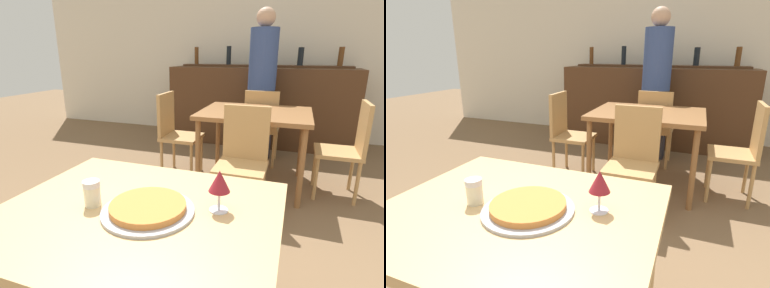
{
  "view_description": "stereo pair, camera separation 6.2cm",
  "coord_description": "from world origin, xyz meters",
  "views": [
    {
      "loc": [
        0.52,
        -0.87,
        1.32
      ],
      "look_at": [
        0.02,
        0.55,
        0.86
      ],
      "focal_mm": 28.0,
      "sensor_mm": 36.0,
      "label": 1
    },
    {
      "loc": [
        0.58,
        -0.84,
        1.32
      ],
      "look_at": [
        0.02,
        0.55,
        0.86
      ],
      "focal_mm": 28.0,
      "sensor_mm": 36.0,
      "label": 2
    }
  ],
  "objects": [
    {
      "name": "wall_back",
      "position": [
        0.0,
        4.08,
        1.4
      ],
      "size": [
        8.0,
        0.05,
        2.8
      ],
      "color": "silver",
      "rests_on": "ground_plane"
    },
    {
      "name": "dining_table_near",
      "position": [
        0.0,
        0.0,
        0.67
      ],
      "size": [
        1.04,
        0.85,
        0.76
      ],
      "color": "tan",
      "rests_on": "ground_plane"
    },
    {
      "name": "dining_table_far",
      "position": [
        0.15,
        2.06,
        0.68
      ],
      "size": [
        1.05,
        0.87,
        0.77
      ],
      "color": "brown",
      "rests_on": "ground_plane"
    },
    {
      "name": "bar_counter",
      "position": [
        0.0,
        3.57,
        0.56
      ],
      "size": [
        2.6,
        0.56,
        1.11
      ],
      "color": "#4C2D19",
      "rests_on": "ground_plane"
    },
    {
      "name": "bar_back_shelf",
      "position": [
        0.02,
        3.71,
        1.17
      ],
      "size": [
        2.39,
        0.24,
        0.3
      ],
      "color": "#4C2D19",
      "rests_on": "bar_counter"
    },
    {
      "name": "chair_far_side_front",
      "position": [
        0.15,
        1.46,
        0.52
      ],
      "size": [
        0.4,
        0.4,
        0.91
      ],
      "color": "tan",
      "rests_on": "ground_plane"
    },
    {
      "name": "chair_far_side_back",
      "position": [
        0.15,
        2.67,
        0.52
      ],
      "size": [
        0.4,
        0.4,
        0.91
      ],
      "rotation": [
        0.0,
        0.0,
        3.14
      ],
      "color": "tan",
      "rests_on": "ground_plane"
    },
    {
      "name": "chair_far_side_left",
      "position": [
        -0.71,
        2.06,
        0.52
      ],
      "size": [
        0.4,
        0.4,
        0.91
      ],
      "rotation": [
        0.0,
        0.0,
        1.57
      ],
      "color": "tan",
      "rests_on": "ground_plane"
    },
    {
      "name": "chair_far_side_right",
      "position": [
        1.01,
        2.06,
        0.52
      ],
      "size": [
        0.4,
        0.4,
        0.91
      ],
      "rotation": [
        0.0,
        0.0,
        -1.57
      ],
      "color": "tan",
      "rests_on": "ground_plane"
    },
    {
      "name": "pizza_tray",
      "position": [
        0.05,
        0.0,
        0.77
      ],
      "size": [
        0.34,
        0.34,
        0.04
      ],
      "color": "#A3A3A8",
      "rests_on": "dining_table_near"
    },
    {
      "name": "cheese_shaker",
      "position": [
        -0.18,
        -0.02,
        0.81
      ],
      "size": [
        0.06,
        0.06,
        0.1
      ],
      "color": "beige",
      "rests_on": "dining_table_near"
    },
    {
      "name": "person_standing",
      "position": [
        0.08,
        2.99,
        1.0
      ],
      "size": [
        0.34,
        0.34,
        1.83
      ],
      "color": "#2D2D38",
      "rests_on": "ground_plane"
    },
    {
      "name": "wine_glass",
      "position": [
        0.29,
        0.1,
        0.87
      ],
      "size": [
        0.08,
        0.08,
        0.16
      ],
      "color": "silver",
      "rests_on": "dining_table_near"
    }
  ]
}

